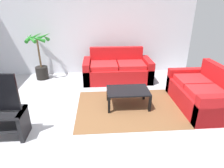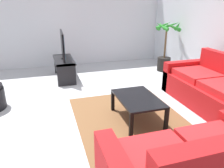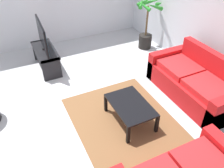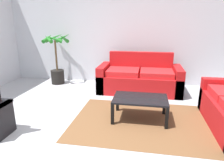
{
  "view_description": "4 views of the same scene",
  "coord_description": "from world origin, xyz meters",
  "px_view_note": "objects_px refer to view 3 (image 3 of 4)",
  "views": [
    {
      "loc": [
        0.09,
        -2.9,
        2.14
      ],
      "look_at": [
        0.36,
        0.69,
        0.57
      ],
      "focal_mm": 30.71,
      "sensor_mm": 36.0,
      "label": 1
    },
    {
      "loc": [
        3.57,
        -0.53,
        1.77
      ],
      "look_at": [
        0.38,
        0.46,
        0.53
      ],
      "focal_mm": 35.22,
      "sensor_mm": 36.0,
      "label": 2
    },
    {
      "loc": [
        3.26,
        -0.82,
        3.01
      ],
      "look_at": [
        0.33,
        0.6,
        0.62
      ],
      "focal_mm": 37.37,
      "sensor_mm": 36.0,
      "label": 3
    },
    {
      "loc": [
        0.79,
        -2.43,
        1.58
      ],
      "look_at": [
        0.24,
        0.68,
        0.63
      ],
      "focal_mm": 32.56,
      "sensor_mm": 36.0,
      "label": 4
    }
  ],
  "objects_px": {
    "tv": "(42,36)",
    "tv_stand": "(46,56)",
    "couch_main": "(194,83)",
    "coffee_table": "(130,106)",
    "potted_palm": "(147,28)"
  },
  "relations": [
    {
      "from": "tv",
      "to": "tv_stand",
      "type": "bearing_deg",
      "value": -92.67
    },
    {
      "from": "couch_main",
      "to": "tv_stand",
      "type": "xyz_separation_m",
      "value": [
        -2.33,
        -2.4,
        0.02
      ]
    },
    {
      "from": "couch_main",
      "to": "tv_stand",
      "type": "distance_m",
      "value": 3.35
    },
    {
      "from": "tv_stand",
      "to": "tv",
      "type": "relative_size",
      "value": 1.01
    },
    {
      "from": "tv_stand",
      "to": "tv",
      "type": "xyz_separation_m",
      "value": [
        0.0,
        0.0,
        0.51
      ]
    },
    {
      "from": "tv",
      "to": "coffee_table",
      "type": "xyz_separation_m",
      "value": [
        2.41,
        0.89,
        -0.5
      ]
    },
    {
      "from": "tv_stand",
      "to": "coffee_table",
      "type": "distance_m",
      "value": 2.57
    },
    {
      "from": "couch_main",
      "to": "tv",
      "type": "height_order",
      "value": "tv"
    },
    {
      "from": "couch_main",
      "to": "potted_palm",
      "type": "relative_size",
      "value": 1.42
    },
    {
      "from": "tv_stand",
      "to": "potted_palm",
      "type": "xyz_separation_m",
      "value": [
        0.13,
        2.69,
        0.25
      ]
    },
    {
      "from": "coffee_table",
      "to": "potted_palm",
      "type": "distance_m",
      "value": 2.92
    },
    {
      "from": "tv",
      "to": "coffee_table",
      "type": "bearing_deg",
      "value": 20.28
    },
    {
      "from": "couch_main",
      "to": "coffee_table",
      "type": "bearing_deg",
      "value": -86.92
    },
    {
      "from": "couch_main",
      "to": "tv_stand",
      "type": "relative_size",
      "value": 1.74
    },
    {
      "from": "tv_stand",
      "to": "tv",
      "type": "height_order",
      "value": "tv"
    }
  ]
}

